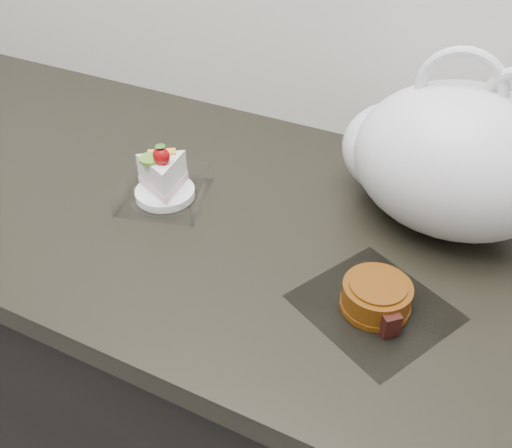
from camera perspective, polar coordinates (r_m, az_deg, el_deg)
counter at (r=1.25m, az=-4.33°, el=-14.51°), size 2.04×0.64×0.90m
cake_tray at (r=0.93m, az=-9.18°, el=3.97°), size 0.16×0.16×0.10m
mooncake_wrap at (r=0.75m, az=11.95°, el=-7.36°), size 0.23×0.23×0.04m
plastic_bag at (r=0.87m, az=18.42°, el=6.29°), size 0.36×0.28×0.28m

